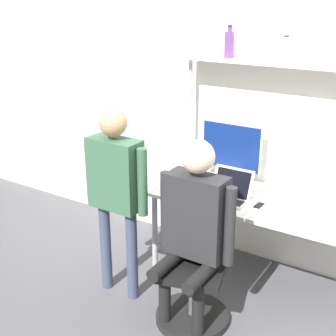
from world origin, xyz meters
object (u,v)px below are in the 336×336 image
Objects in this scene: monitor at (231,149)px; bottle_clear at (285,51)px; bottle_purple at (229,44)px; office_chair at (194,285)px; laptop at (230,191)px; person_seated at (194,220)px; person_standing at (116,181)px; cell_phone at (259,206)px.

monitor is 0.96m from bottle_clear.
bottle_purple reaches higher than monitor.
office_chair is at bearing -78.96° from monitor.
monitor is at bearing 115.94° from laptop.
bottle_clear reaches higher than monitor.
person_seated is 1.51m from bottle_clear.
bottle_clear is at bearing 48.62° from person_standing.
monitor is 1.63× the size of laptop.
cell_phone is (0.26, -0.02, -0.06)m from laptop.
person_standing is (-0.50, -1.00, -0.07)m from monitor.
bottle_purple reaches higher than laptop.
person_standing is at bearing -112.42° from bottle_purple.
person_standing reaches higher than cell_phone.
bottle_clear reaches higher than laptop.
office_chair is (0.19, -0.96, -0.79)m from monitor.
bottle_clear is (0.21, 1.02, 1.08)m from person_seated.
person_standing is at bearing -179.86° from person_seated.
monitor is 0.64m from cell_phone.
person_seated is 7.11× the size of bottle_clear.
bottle_purple is at bearing 142.71° from cell_phone.
office_chair is at bearing -102.49° from bottle_clear.
person_seated is at bearing -109.78° from cell_phone.
monitor is 2.12× the size of bottle_purple.
bottle_clear is (0.40, 0.02, 0.87)m from monitor.
cell_phone is at bearing 68.04° from office_chair.
office_chair is 1.94m from bottle_clear.
bottle_clear is at bearing 93.55° from cell_phone.
cell_phone is at bearing -4.25° from laptop.
monitor reaches higher than cell_phone.
person_seated is 0.92× the size of person_standing.
office_chair is 0.57m from person_seated.
person_standing is 7.76× the size of bottle_clear.
bottle_clear reaches higher than person_standing.
laptop is 1.21m from bottle_purple.
laptop is 1.69× the size of bottle_clear.
person_seated reaches higher than cell_phone.
bottle_purple is at bearing 67.58° from person_standing.
person_seated is 5.47× the size of bottle_purple.
office_chair is at bearing -111.96° from cell_phone.
person_seated is (0.20, -1.00, -0.22)m from monitor.
laptop is 0.24× the size of person_seated.
bottle_purple is 1.30× the size of bottle_clear.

